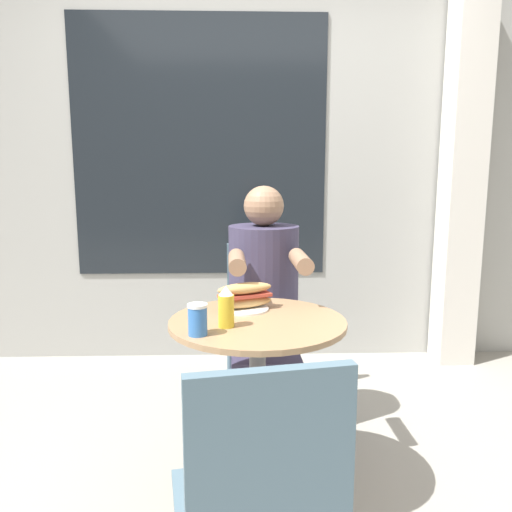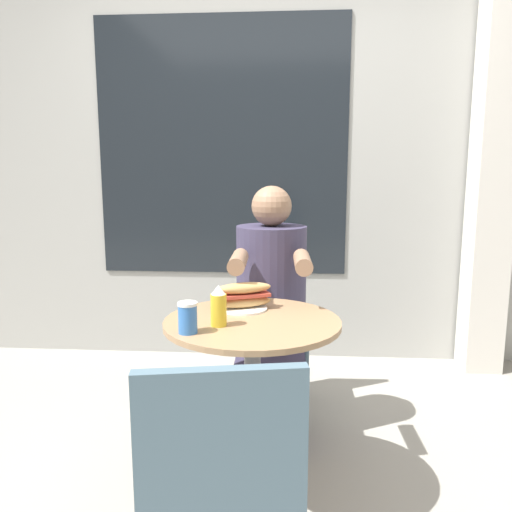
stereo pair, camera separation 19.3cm
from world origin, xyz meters
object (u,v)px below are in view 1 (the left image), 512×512
empty_chair_across (262,503)px  diner_chair (260,311)px  seated_diner (264,331)px  drink_cup (198,319)px  condiment_bottle (226,307)px  cafe_table (258,373)px  sandwich_on_plate (245,297)px

empty_chair_across → diner_chair: bearing=77.6°
seated_diner → drink_cup: bearing=68.0°
empty_chair_across → condiment_bottle: (-0.10, 0.64, 0.27)m
cafe_table → diner_chair: size_ratio=0.84×
diner_chair → empty_chair_across: bearing=86.3°
seated_diner → sandwich_on_plate: size_ratio=5.21×
cafe_table → sandwich_on_plate: sandwich_on_plate is taller
seated_diner → empty_chair_across: (-0.06, -1.21, 0.00)m
cafe_table → drink_cup: drink_cup is taller
cafe_table → sandwich_on_plate: size_ratio=3.19×
drink_cup → diner_chair: bearing=76.4°
diner_chair → empty_chair_across: same height
diner_chair → sandwich_on_plate: diner_chair is taller
sandwich_on_plate → condiment_bottle: size_ratio=1.60×
empty_chair_across → sandwich_on_plate: (-0.03, 0.85, 0.25)m
diner_chair → drink_cup: bearing=74.8°
drink_cup → condiment_bottle: 0.12m
seated_diner → cafe_table: bearing=83.0°
sandwich_on_plate → condiment_bottle: (-0.07, -0.21, 0.02)m
cafe_table → drink_cup: 0.36m
cafe_table → seated_diner: 0.50m
cafe_table → condiment_bottle: condiment_bottle is taller
sandwich_on_plate → drink_cup: sandwich_on_plate is taller
cafe_table → sandwich_on_plate: bearing=108.7°
sandwich_on_plate → condiment_bottle: 0.22m
seated_diner → condiment_bottle: bearing=73.2°
seated_diner → drink_cup: 0.75m
cafe_table → drink_cup: bearing=-140.6°
diner_chair → sandwich_on_plate: size_ratio=3.81×
diner_chair → empty_chair_across: (-0.06, -1.56, 0.00)m
empty_chair_across → condiment_bottle: bearing=88.3°
condiment_bottle → seated_diner: bearing=74.8°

